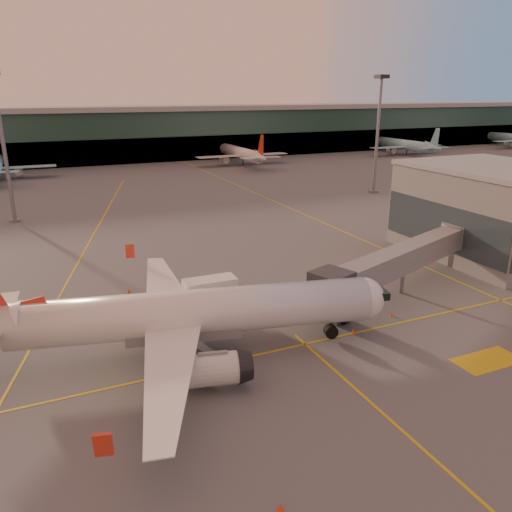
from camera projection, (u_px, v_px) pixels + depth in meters
name	position (u px, v px, depth m)	size (l,w,h in m)	color
ground	(281.00, 384.00, 39.73)	(600.00, 600.00, 0.00)	#4C4F54
taxi_markings	(106.00, 245.00, 75.47)	(100.12, 173.00, 0.01)	gold
terminal	(83.00, 135.00, 159.93)	(400.00, 20.00, 17.60)	#19382D
gate_building	(492.00, 211.00, 69.52)	(18.40, 22.40, 12.60)	slate
mast_west_near	(2.00, 137.00, 84.56)	(2.40, 2.40, 25.60)	slate
mast_east_near	(378.00, 126.00, 110.09)	(2.40, 2.40, 25.60)	slate
distant_aircraft_row	(133.00, 171.00, 146.24)	(350.00, 34.00, 13.00)	#83C6DB
main_airplane	(181.00, 315.00, 43.09)	(37.98, 34.55, 11.57)	silver
jet_bridge	(410.00, 257.00, 57.52)	(29.43, 13.16, 5.77)	slate
catering_truck	(211.00, 295.00, 51.01)	(5.36, 2.49, 4.13)	#A81822
cone_nose	(392.00, 314.00, 51.73)	(0.38, 0.38, 0.48)	#E73D0C
cone_wing_right	(281.00, 507.00, 27.65)	(0.39, 0.39, 0.49)	#E73D0C
cone_wing_left	(129.00, 291.00, 57.58)	(0.43, 0.43, 0.55)	#E73D0C
cone_fwd	(353.00, 331.00, 47.88)	(0.41, 0.41, 0.52)	#E73D0C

